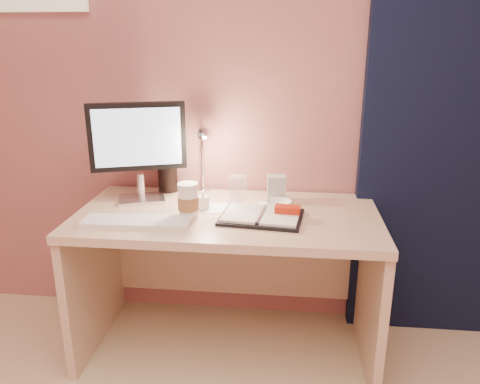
# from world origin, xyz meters

# --- Properties ---
(room) EXTENTS (3.50, 3.50, 3.50)m
(room) POSITION_xyz_m (0.95, 1.69, 1.14)
(room) COLOR #C6B28E
(room) RESTS_ON ground
(desk) EXTENTS (1.40, 0.70, 0.73)m
(desk) POSITION_xyz_m (0.00, 1.45, 0.50)
(desk) COLOR #C8AC8D
(desk) RESTS_ON ground
(monitor) EXTENTS (0.44, 0.23, 0.49)m
(monitor) POSITION_xyz_m (-0.45, 1.51, 1.02)
(monitor) COLOR silver
(monitor) RESTS_ON desk
(keyboard) EXTENTS (0.47, 0.16, 0.02)m
(keyboard) POSITION_xyz_m (-0.38, 1.21, 0.74)
(keyboard) COLOR white
(keyboard) RESTS_ON desk
(planner) EXTENTS (0.39, 0.31, 0.06)m
(planner) POSITION_xyz_m (0.17, 1.33, 0.74)
(planner) COLOR black
(planner) RESTS_ON desk
(paper_a) EXTENTS (0.14, 0.14, 0.00)m
(paper_a) POSITION_xyz_m (-0.05, 1.43, 0.73)
(paper_a) COLOR white
(paper_a) RESTS_ON desk
(paper_b) EXTENTS (0.16, 0.16, 0.00)m
(paper_b) POSITION_xyz_m (0.22, 1.33, 0.73)
(paper_b) COLOR white
(paper_b) RESTS_ON desk
(paper_c) EXTENTS (0.23, 0.23, 0.00)m
(paper_c) POSITION_xyz_m (0.17, 1.44, 0.73)
(paper_c) COLOR white
(paper_c) RESTS_ON desk
(coffee_cup) EXTENTS (0.09, 0.09, 0.15)m
(coffee_cup) POSITION_xyz_m (-0.17, 1.33, 0.80)
(coffee_cup) COLOR white
(coffee_cup) RESTS_ON desk
(clear_cup) EXTENTS (0.09, 0.09, 0.15)m
(clear_cup) POSITION_xyz_m (0.04, 1.46, 0.81)
(clear_cup) COLOR white
(clear_cup) RESTS_ON desk
(bowl) EXTENTS (0.15, 0.15, 0.04)m
(bowl) POSITION_xyz_m (0.24, 1.47, 0.75)
(bowl) COLOR white
(bowl) RESTS_ON desk
(lotion_bottle) EXTENTS (0.05, 0.05, 0.09)m
(lotion_bottle) POSITION_xyz_m (-0.12, 1.42, 0.78)
(lotion_bottle) COLOR white
(lotion_bottle) RESTS_ON desk
(dark_jar) EXTENTS (0.10, 0.10, 0.15)m
(dark_jar) POSITION_xyz_m (-0.36, 1.68, 0.80)
(dark_jar) COLOR black
(dark_jar) RESTS_ON desk
(product_box) EXTENTS (0.09, 0.08, 0.13)m
(product_box) POSITION_xyz_m (0.22, 1.56, 0.80)
(product_box) COLOR #B8B7B3
(product_box) RESTS_ON desk
(desk_lamp) EXTENTS (0.12, 0.22, 0.36)m
(desk_lamp) POSITION_xyz_m (-0.19, 1.60, 0.96)
(desk_lamp) COLOR silver
(desk_lamp) RESTS_ON desk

